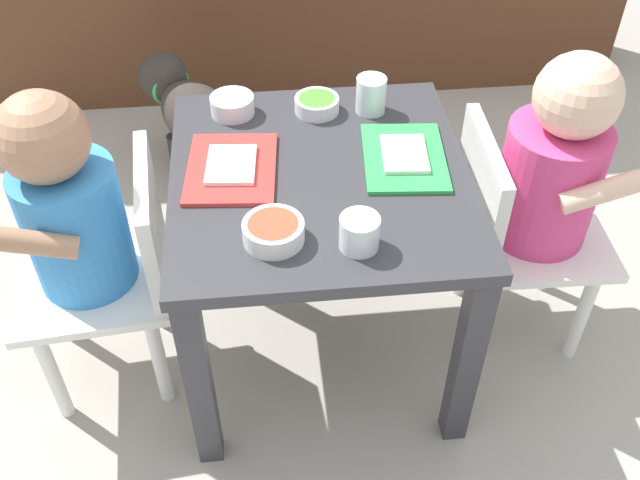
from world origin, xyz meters
TOP-DOWN VIEW (x-y plane):
  - ground_plane at (0.00, 0.00)m, footprint 7.00×7.00m
  - dining_table at (0.00, 0.00)m, footprint 0.53×0.56m
  - seated_child_left at (-0.43, -0.02)m, footprint 0.30×0.30m
  - seated_child_right at (0.43, 0.01)m, footprint 0.29×0.29m
  - dog at (-0.27, 0.63)m, footprint 0.32×0.40m
  - food_tray_left at (-0.16, 0.02)m, footprint 0.17×0.22m
  - food_tray_right at (0.16, 0.02)m, footprint 0.16×0.22m
  - water_cup_left at (0.04, -0.19)m, footprint 0.06×0.06m
  - water_cup_right at (0.12, 0.19)m, footprint 0.06×0.06m
  - veggie_bowl_near at (0.01, 0.20)m, footprint 0.09×0.09m
  - veggie_bowl_far at (-0.15, 0.21)m, footprint 0.09×0.09m
  - cereal_bowl_left_side at (-0.09, -0.17)m, footprint 0.10×0.10m

SIDE VIEW (x-z plane):
  - ground_plane at x=0.00m, z-range 0.00..0.00m
  - dog at x=-0.27m, z-range 0.05..0.36m
  - dining_table at x=0.00m, z-range 0.15..0.61m
  - seated_child_right at x=0.43m, z-range 0.08..0.75m
  - seated_child_left at x=-0.43m, z-range 0.08..0.75m
  - food_tray_left at x=-0.16m, z-range 0.46..0.48m
  - food_tray_right at x=0.16m, z-range 0.46..0.48m
  - veggie_bowl_near at x=0.01m, z-range 0.47..0.50m
  - cereal_bowl_left_side at x=-0.09m, z-range 0.47..0.50m
  - veggie_bowl_far at x=-0.15m, z-range 0.47..0.50m
  - water_cup_left at x=0.04m, z-range 0.46..0.52m
  - water_cup_right at x=0.12m, z-range 0.46..0.53m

